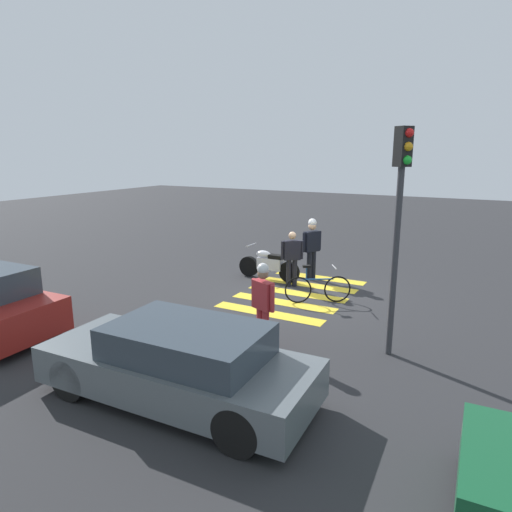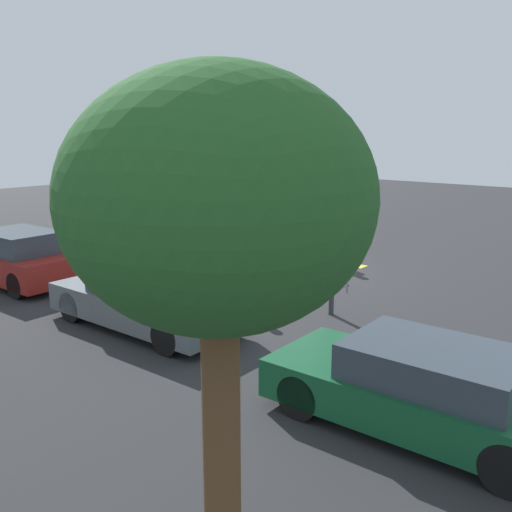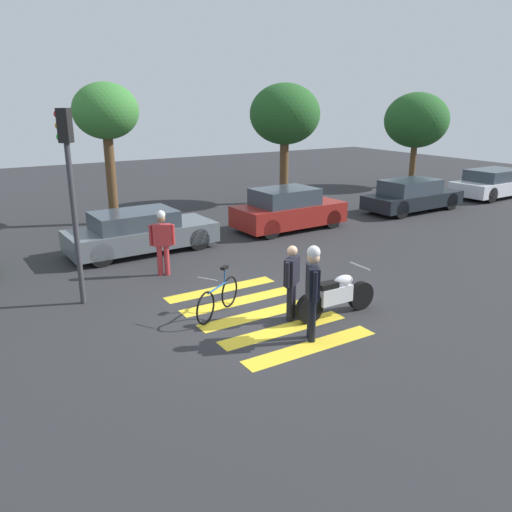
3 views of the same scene
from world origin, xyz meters
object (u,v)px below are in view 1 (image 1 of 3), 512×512
object	(u,v)px
leaning_bicycle	(318,288)
car_grey_coupe	(180,363)
officer_on_foot	(312,244)
police_motorcycle	(269,265)
officer_by_motorcycle	(292,256)
pedestrian_bystander	(263,299)
traffic_light_pole	(399,207)

from	to	relation	value
leaning_bicycle	car_grey_coupe	size ratio (longest dim) A/B	0.33
officer_on_foot	police_motorcycle	bearing A→B (deg)	28.80
officer_by_motorcycle	leaning_bicycle	bearing A→B (deg)	139.22
officer_by_motorcycle	pedestrian_bystander	distance (m)	4.29
traffic_light_pole	car_grey_coupe	bearing A→B (deg)	51.81
police_motorcycle	car_grey_coupe	bearing A→B (deg)	105.30
police_motorcycle	officer_on_foot	distance (m)	1.46
traffic_light_pole	officer_by_motorcycle	bearing A→B (deg)	-42.75
leaning_bicycle	pedestrian_bystander	bearing A→B (deg)	89.96
police_motorcycle	leaning_bicycle	size ratio (longest dim) A/B	1.37
officer_on_foot	pedestrian_bystander	distance (m)	5.19
leaning_bicycle	pedestrian_bystander	distance (m)	3.16
officer_on_foot	car_grey_coupe	size ratio (longest dim) A/B	0.42
officer_on_foot	traffic_light_pole	distance (m)	5.65
officer_on_foot	officer_by_motorcycle	distance (m)	1.02
police_motorcycle	officer_on_foot	bearing A→B (deg)	-151.20
pedestrian_bystander	car_grey_coupe	size ratio (longest dim) A/B	0.39
police_motorcycle	pedestrian_bystander	world-z (taller)	pedestrian_bystander
police_motorcycle	traffic_light_pole	world-z (taller)	traffic_light_pole
officer_on_foot	car_grey_coupe	world-z (taller)	officer_on_foot
police_motorcycle	officer_by_motorcycle	distance (m)	1.09
traffic_light_pole	police_motorcycle	bearing A→B (deg)	-39.05
officer_on_foot	traffic_light_pole	world-z (taller)	traffic_light_pole
police_motorcycle	officer_by_motorcycle	bearing A→B (deg)	159.32
police_motorcycle	traffic_light_pole	distance (m)	6.21
car_grey_coupe	traffic_light_pole	xyz separation A→B (m)	(-2.56, -3.26, 2.26)
leaning_bicycle	traffic_light_pole	world-z (taller)	traffic_light_pole
pedestrian_bystander	officer_by_motorcycle	bearing A→B (deg)	-73.93
officer_on_foot	officer_by_motorcycle	world-z (taller)	officer_on_foot
officer_by_motorcycle	pedestrian_bystander	world-z (taller)	pedestrian_bystander
officer_by_motorcycle	pedestrian_bystander	xyz separation A→B (m)	(-1.19, 4.12, 0.09)
leaning_bicycle	car_grey_coupe	xyz separation A→B (m)	(0.23, 5.49, 0.24)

